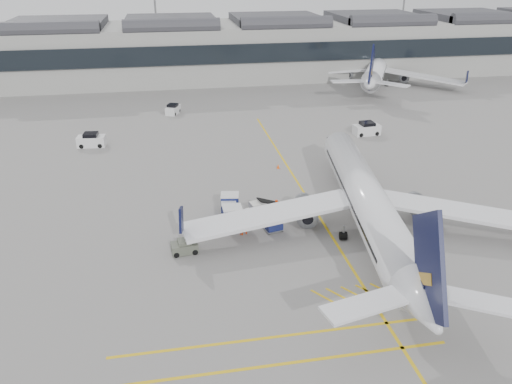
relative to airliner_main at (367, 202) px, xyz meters
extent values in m
plane|color=gray|center=(-13.42, -2.85, -2.93)|extent=(220.00, 220.00, 0.00)
cube|color=#9E9E99|center=(-13.42, 69.15, 2.57)|extent=(200.00, 20.00, 11.00)
cube|color=black|center=(-13.42, 58.95, 3.57)|extent=(200.00, 0.50, 3.60)
cube|color=#38383D|center=(-13.42, 69.15, 8.77)|extent=(200.00, 18.00, 1.40)
cylinder|color=slate|center=(-18.42, 83.15, 9.57)|extent=(0.44, 0.44, 25.00)
cylinder|color=slate|center=(41.58, 83.15, 9.57)|extent=(0.44, 0.44, 25.00)
cube|color=gold|center=(-3.42, 7.15, -2.92)|extent=(0.25, 60.00, 0.01)
cylinder|color=silver|center=(0.10, 0.64, 0.05)|extent=(7.84, 28.57, 3.55)
cone|color=silver|center=(2.55, 16.52, 0.05)|extent=(4.09, 4.28, 3.55)
cone|color=silver|center=(-2.41, -15.62, 0.43)|extent=(4.21, 5.03, 3.55)
cube|color=silver|center=(-8.99, 0.61, -0.80)|extent=(16.41, 5.93, 0.33)
cube|color=silver|center=(8.76, -2.14, -0.80)|extent=(15.88, 10.28, 0.33)
cylinder|color=slate|center=(-5.25, 1.94, -1.46)|extent=(2.48, 3.67, 1.99)
cylinder|color=slate|center=(5.59, 0.26, -1.46)|extent=(2.48, 3.67, 1.99)
cube|color=black|center=(-2.33, -15.06, 3.08)|extent=(1.38, 7.15, 7.92)
cylinder|color=black|center=(1.76, 11.38, -2.62)|extent=(0.35, 0.64, 0.60)
cylinder|color=black|center=(-2.60, -1.34, -2.55)|extent=(0.77, 0.85, 0.76)
cylinder|color=black|center=(2.07, -2.06, -2.55)|extent=(0.77, 0.85, 0.76)
cylinder|color=silver|center=(25.13, 57.85, 0.08)|extent=(16.30, 27.15, 3.59)
cone|color=silver|center=(32.55, 72.30, 0.08)|extent=(4.94, 5.04, 3.59)
cone|color=silver|center=(17.53, 43.06, 0.47)|extent=(5.29, 5.72, 3.59)
cube|color=silver|center=(16.39, 60.72, -0.78)|extent=(16.59, 5.99, 0.33)
cube|color=silver|center=(32.55, 52.43, -0.78)|extent=(13.89, 13.95, 0.33)
cylinder|color=slate|center=(20.41, 60.81, -1.45)|extent=(3.36, 3.98, 2.01)
cylinder|color=slate|center=(30.28, 55.74, -1.45)|extent=(3.36, 3.98, 2.01)
cube|color=black|center=(17.79, 43.57, 3.14)|extent=(3.58, 6.60, 8.00)
cylinder|color=black|center=(30.15, 67.63, -2.62)|extent=(0.52, 0.67, 0.61)
cylinder|color=black|center=(21.91, 56.82, -2.54)|extent=(0.94, 0.99, 0.76)
cylinder|color=black|center=(26.16, 54.63, -2.54)|extent=(0.94, 0.99, 0.76)
cube|color=silver|center=(-8.67, 4.90, -2.61)|extent=(3.69, 2.13, 0.64)
cube|color=black|center=(-7.78, 5.11, -1.88)|extent=(3.24, 1.69, 1.35)
cube|color=silver|center=(-9.65, 4.67, -1.97)|extent=(1.07, 1.34, 0.82)
cylinder|color=black|center=(-9.77, 3.98, -2.73)|extent=(0.43, 0.25, 0.40)
cylinder|color=black|center=(-10.06, 5.22, -2.73)|extent=(0.43, 0.25, 0.40)
cylinder|color=black|center=(-7.28, 4.57, -2.73)|extent=(0.43, 0.25, 0.40)
cylinder|color=black|center=(-7.57, 5.81, -2.73)|extent=(0.43, 0.25, 0.40)
cube|color=gray|center=(-12.22, 4.65, -2.76)|extent=(1.66, 1.42, 0.11)
cube|color=navy|center=(-12.22, 4.65, -2.03)|extent=(1.52, 1.36, 1.32)
cube|color=silver|center=(-12.22, 4.65, -1.34)|extent=(1.57, 1.41, 0.09)
cylinder|color=black|center=(-12.90, 4.21, -2.83)|extent=(0.21, 0.11, 0.20)
cylinder|color=black|center=(-12.81, 5.21, -2.83)|extent=(0.21, 0.11, 0.20)
cylinder|color=black|center=(-11.63, 4.09, -2.83)|extent=(0.21, 0.11, 0.20)
cylinder|color=black|center=(-11.54, 5.09, -2.83)|extent=(0.21, 0.11, 0.20)
cube|color=gray|center=(-8.48, 1.39, -2.76)|extent=(1.87, 1.66, 0.11)
cube|color=navy|center=(-8.48, 1.39, -2.00)|extent=(1.72, 1.58, 1.38)
cube|color=silver|center=(-8.48, 1.39, -1.27)|extent=(1.78, 1.63, 0.09)
cylinder|color=black|center=(-9.01, 0.73, -2.82)|extent=(0.22, 0.14, 0.21)
cylinder|color=black|center=(-9.25, 1.75, -2.82)|extent=(0.22, 0.14, 0.21)
cylinder|color=black|center=(-7.72, 1.03, -2.82)|extent=(0.22, 0.14, 0.21)
cylinder|color=black|center=(-7.95, 2.05, -2.82)|extent=(0.22, 0.14, 0.21)
cube|color=gray|center=(-12.11, 2.92, -2.72)|extent=(1.93, 1.59, 0.14)
cube|color=navy|center=(-12.11, 2.92, -1.82)|extent=(1.76, 1.53, 1.64)
cube|color=silver|center=(-12.11, 2.92, -0.96)|extent=(1.81, 1.59, 0.11)
cylinder|color=black|center=(-12.90, 2.30, -2.80)|extent=(0.25, 0.11, 0.25)
cylinder|color=black|center=(-12.90, 3.54, -2.80)|extent=(0.25, 0.11, 0.25)
cylinder|color=black|center=(-11.31, 2.30, -2.80)|extent=(0.25, 0.11, 0.25)
cylinder|color=black|center=(-11.32, 3.55, -2.80)|extent=(0.25, 0.11, 0.25)
cube|color=gray|center=(-11.96, 5.83, -2.73)|extent=(2.11, 1.84, 0.13)
cube|color=navy|center=(-11.96, 5.83, -1.84)|extent=(1.94, 1.76, 1.61)
cube|color=silver|center=(-11.96, 5.83, -1.00)|extent=(2.00, 1.82, 0.11)
cylinder|color=black|center=(-12.82, 5.35, -2.80)|extent=(0.26, 0.15, 0.24)
cylinder|color=black|center=(-12.62, 6.55, -2.80)|extent=(0.26, 0.15, 0.24)
cylinder|color=black|center=(-11.29, 5.10, -2.80)|extent=(0.26, 0.15, 0.24)
cylinder|color=black|center=(-11.09, 6.30, -2.80)|extent=(0.26, 0.15, 0.24)
imported|color=red|center=(-7.47, 4.44, -2.10)|extent=(0.70, 0.71, 1.65)
imported|color=#FF4A0D|center=(-11.43, 1.27, -1.95)|extent=(1.11, 0.96, 1.95)
cube|color=#54594B|center=(-16.84, -1.01, -2.44)|extent=(2.37, 1.58, 0.89)
cube|color=#54594B|center=(-16.84, -1.01, -1.90)|extent=(1.19, 1.19, 0.45)
cylinder|color=black|center=(-17.57, -1.68, -2.68)|extent=(0.52, 0.28, 0.50)
cylinder|color=black|center=(-17.70, -0.53, -2.68)|extent=(0.52, 0.28, 0.50)
cylinder|color=black|center=(-15.97, -1.50, -2.68)|extent=(0.52, 0.28, 0.50)
cylinder|color=black|center=(-16.11, -0.35, -2.68)|extent=(0.52, 0.28, 0.50)
cone|color=#F24C0A|center=(-4.70, 16.26, -2.65)|extent=(0.39, 0.39, 0.54)
cone|color=#F24C0A|center=(0.04, 6.04, -2.68)|extent=(0.36, 0.36, 0.50)
cube|color=silver|center=(-27.84, 28.52, -2.22)|extent=(3.80, 2.14, 1.42)
cube|color=black|center=(-27.84, 28.52, -1.36)|extent=(1.97, 1.88, 0.61)
cylinder|color=black|center=(-29.13, 27.82, -2.62)|extent=(0.63, 0.28, 0.61)
cylinder|color=black|center=(-28.98, 29.44, -2.62)|extent=(0.63, 0.28, 0.61)
cylinder|color=black|center=(-26.71, 27.60, -2.62)|extent=(0.63, 0.28, 0.61)
cylinder|color=black|center=(-26.56, 29.22, -2.62)|extent=(0.63, 0.28, 0.61)
cube|color=silver|center=(-16.52, 42.41, -2.31)|extent=(2.68, 3.54, 1.23)
cube|color=black|center=(-16.52, 42.41, -1.56)|extent=(1.99, 2.04, 0.53)
cylinder|color=black|center=(-16.27, 41.17, -2.66)|extent=(0.38, 0.56, 0.53)
cylinder|color=black|center=(-17.57, 41.71, -2.66)|extent=(0.38, 0.56, 0.53)
cylinder|color=black|center=(-15.46, 43.12, -2.66)|extent=(0.38, 0.56, 0.53)
cylinder|color=black|center=(-16.77, 43.66, -2.66)|extent=(0.38, 0.56, 0.53)
cube|color=silver|center=(10.67, 26.53, -2.20)|extent=(3.86, 2.17, 1.44)
cube|color=black|center=(10.67, 26.53, -1.33)|extent=(2.00, 1.91, 0.62)
cylinder|color=black|center=(9.51, 25.60, -2.62)|extent=(0.64, 0.28, 0.62)
cylinder|color=black|center=(9.37, 27.25, -2.62)|extent=(0.64, 0.28, 0.62)
cylinder|color=black|center=(11.98, 25.82, -2.62)|extent=(0.64, 0.28, 0.62)
cylinder|color=black|center=(11.84, 27.46, -2.62)|extent=(0.64, 0.28, 0.62)
camera|label=1|loc=(-17.34, -38.43, 20.13)|focal=35.00mm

